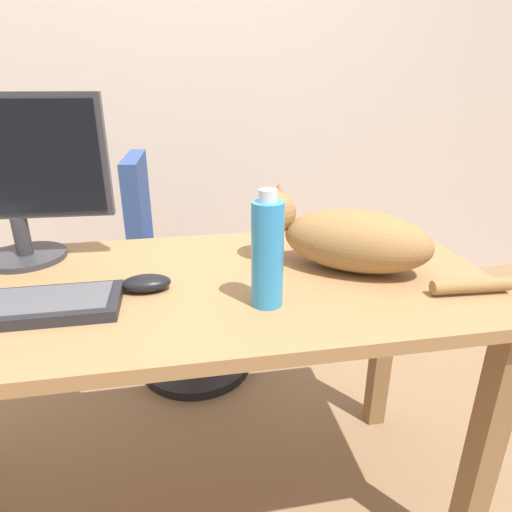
# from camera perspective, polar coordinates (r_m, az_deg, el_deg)

# --- Properties ---
(ground_plane) EXTENTS (8.00, 8.00, 0.00)m
(ground_plane) POSITION_cam_1_polar(r_m,az_deg,el_deg) (1.52, -8.66, -30.23)
(ground_plane) COLOR #846647
(back_wall) EXTENTS (6.00, 0.04, 2.60)m
(back_wall) POSITION_cam_1_polar(r_m,az_deg,el_deg) (2.46, -12.02, 24.02)
(back_wall) COLOR beige
(back_wall) RESTS_ON ground_plane
(desk) EXTENTS (1.52, 0.65, 0.76)m
(desk) POSITION_cam_1_polar(r_m,az_deg,el_deg) (1.09, -10.60, -8.88)
(desk) COLOR #9E7247
(desk) RESTS_ON ground_plane
(office_chair) EXTENTS (0.48, 0.48, 0.94)m
(office_chair) POSITION_cam_1_polar(r_m,az_deg,el_deg) (1.84, -9.96, -3.69)
(office_chair) COLOR black
(office_chair) RESTS_ON ground_plane
(monitor) EXTENTS (0.48, 0.20, 0.41)m
(monitor) POSITION_cam_1_polar(r_m,az_deg,el_deg) (1.24, -29.75, 9.35)
(monitor) COLOR #333338
(monitor) RESTS_ON desk
(keyboard) EXTENTS (0.44, 0.15, 0.03)m
(keyboard) POSITION_cam_1_polar(r_m,az_deg,el_deg) (1.01, -29.85, -5.90)
(keyboard) COLOR #232328
(keyboard) RESTS_ON desk
(cat) EXTENTS (0.53, 0.36, 0.20)m
(cat) POSITION_cam_1_polar(r_m,az_deg,el_deg) (1.08, 11.93, 2.32)
(cat) COLOR olive
(cat) RESTS_ON desk
(computer_mouse) EXTENTS (0.11, 0.06, 0.04)m
(computer_mouse) POSITION_cam_1_polar(r_m,az_deg,el_deg) (1.00, -14.22, -3.46)
(computer_mouse) COLOR black
(computer_mouse) RESTS_ON desk
(water_bottle) EXTENTS (0.07, 0.07, 0.25)m
(water_bottle) POSITION_cam_1_polar(r_m,az_deg,el_deg) (0.88, 1.52, 0.36)
(water_bottle) COLOR #2D8CD1
(water_bottle) RESTS_ON desk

